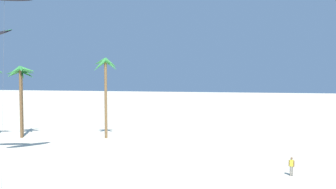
{
  "coord_description": "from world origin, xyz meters",
  "views": [
    {
      "loc": [
        4.87,
        -9.39,
        9.41
      ],
      "look_at": [
        0.03,
        18.01,
        7.61
      ],
      "focal_mm": 44.08,
      "sensor_mm": 36.0,
      "label": 1
    }
  ],
  "objects_px": {
    "palm_tree_2": "(21,82)",
    "palm_tree_1": "(21,77)",
    "person_near_left": "(292,166)",
    "palm_tree_3": "(105,72)"
  },
  "relations": [
    {
      "from": "palm_tree_2",
      "to": "person_near_left",
      "type": "height_order",
      "value": "palm_tree_2"
    },
    {
      "from": "palm_tree_3",
      "to": "person_near_left",
      "type": "xyz_separation_m",
      "value": [
        22.15,
        -15.83,
        -7.97
      ]
    },
    {
      "from": "palm_tree_2",
      "to": "palm_tree_1",
      "type": "bearing_deg",
      "value": -64.12
    },
    {
      "from": "palm_tree_2",
      "to": "person_near_left",
      "type": "distance_m",
      "value": 37.7
    },
    {
      "from": "palm_tree_1",
      "to": "palm_tree_3",
      "type": "distance_m",
      "value": 11.42
    },
    {
      "from": "palm_tree_1",
      "to": "palm_tree_2",
      "type": "height_order",
      "value": "palm_tree_1"
    },
    {
      "from": "palm_tree_1",
      "to": "person_near_left",
      "type": "bearing_deg",
      "value": -22.87
    },
    {
      "from": "palm_tree_1",
      "to": "person_near_left",
      "type": "height_order",
      "value": "palm_tree_1"
    },
    {
      "from": "palm_tree_1",
      "to": "person_near_left",
      "type": "relative_size",
      "value": 5.78
    },
    {
      "from": "palm_tree_2",
      "to": "palm_tree_3",
      "type": "bearing_deg",
      "value": 3.51
    }
  ]
}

